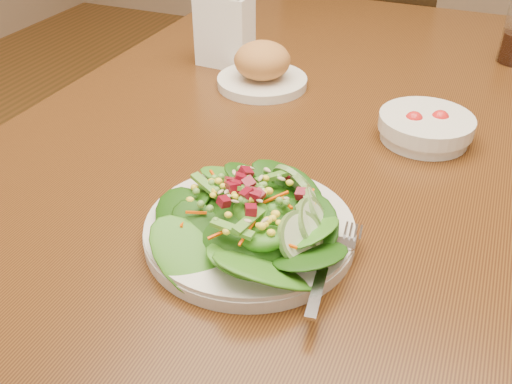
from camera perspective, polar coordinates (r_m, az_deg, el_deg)
ground_plane at (r=1.51m, az=3.55°, el=-18.11°), size 5.00×5.00×0.00m
dining_table at (r=1.07m, az=4.76°, el=3.56°), size 0.90×1.40×0.75m
chair_far at (r=1.96m, az=10.24°, el=14.11°), size 0.50×0.51×1.01m
salad_plate at (r=0.69m, az=0.05°, el=-2.96°), size 0.26×0.26×0.08m
bread_plate at (r=1.09m, az=0.63°, el=12.24°), size 0.17×0.17×0.09m
tomato_bowl at (r=0.94m, az=16.58°, el=6.22°), size 0.15×0.15×0.05m
napkin_holder at (r=1.18m, az=-3.17°, el=16.00°), size 0.11×0.06×0.14m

